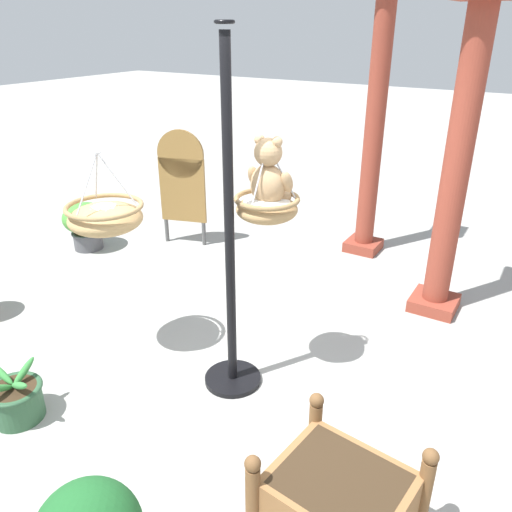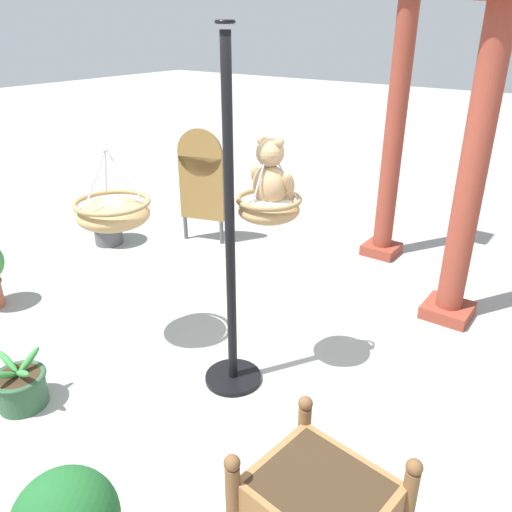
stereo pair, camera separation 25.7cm
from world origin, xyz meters
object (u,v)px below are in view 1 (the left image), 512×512
Objects in this scene: display_pole_central at (231,289)px; wooden_planter_box at (338,503)px; hanging_basket_with_teddy at (267,207)px; potted_plant_fern_front at (86,223)px; greenhouse_pillar_right at (455,174)px; greenhouse_pillar_far_back at (374,130)px; display_sign_board at (182,178)px; teddy_bear at (269,176)px; hanging_basket_left_high at (105,217)px; potted_plant_flowering_red at (16,399)px.

wooden_planter_box is (1.22, -0.80, -0.59)m from display_pole_central.
potted_plant_fern_front is at bearing 162.85° from hanging_basket_with_teddy.
greenhouse_pillar_right is 4.84× the size of potted_plant_fern_front.
display_sign_board is (-2.01, -0.97, -0.61)m from greenhouse_pillar_far_back.
hanging_basket_left_high is at bearing -159.63° from teddy_bear.
teddy_bear is 0.16× the size of greenhouse_pillar_far_back.
display_pole_central is at bearing -120.96° from hanging_basket_with_teddy.
display_pole_central is at bearing 46.43° from potted_plant_flowering_red.
display_pole_central is 0.85m from teddy_bear.
greenhouse_pillar_far_back is at bearing 93.99° from teddy_bear.
hanging_basket_with_teddy is 1.17× the size of potted_plant_flowering_red.
teddy_bear is 0.18× the size of greenhouse_pillar_right.
greenhouse_pillar_far_back reaches higher than display_sign_board.
greenhouse_pillar_right is at bearing 55.33° from potted_plant_flowering_red.
greenhouse_pillar_right is at bearing -0.22° from display_sign_board.
teddy_bear is 3.50m from potted_plant_fern_front.
greenhouse_pillar_far_back is (-1.10, 0.98, 0.10)m from greenhouse_pillar_right.
potted_plant_fern_front is at bearing -169.44° from greenhouse_pillar_right.
teddy_bear is at bearing -37.78° from display_sign_board.
teddy_bear is 1.31m from hanging_basket_left_high.
greenhouse_pillar_far_back is 2.31m from display_sign_board.
potted_plant_fern_front is at bearing 163.25° from teddy_bear.
hanging_basket_with_teddy is (0.15, 0.25, 0.58)m from display_pole_central.
greenhouse_pillar_right reaches higher than wooden_planter_box.
potted_plant_flowering_red is at bearing -51.11° from potted_plant_fern_front.
hanging_basket_with_teddy is at bearing 135.60° from wooden_planter_box.
hanging_basket_with_teddy reaches higher than wooden_planter_box.
teddy_bear is 2.68m from greenhouse_pillar_far_back.
hanging_basket_with_teddy reaches higher than display_sign_board.
hanging_basket_with_teddy is 1.09× the size of teddy_bear.
hanging_basket_with_teddy is 2.70m from greenhouse_pillar_far_back.
potted_plant_flowering_red is 0.32× the size of display_sign_board.
potted_plant_flowering_red is at bearing -131.60° from hanging_basket_with_teddy.
wooden_planter_box reaches higher than potted_plant_flowering_red.
display_pole_central is at bearing -118.46° from greenhouse_pillar_right.
potted_plant_flowering_red is at bearing -104.31° from greenhouse_pillar_far_back.
greenhouse_pillar_far_back is at bearing 138.22° from greenhouse_pillar_right.
display_sign_board is at bearing 139.66° from wooden_planter_box.
potted_plant_fern_front is (-4.03, -0.75, -1.03)m from greenhouse_pillar_right.
display_sign_board is at bearing 115.45° from hanging_basket_left_high.
hanging_basket_with_teddy reaches higher than potted_plant_fern_front.
greenhouse_pillar_far_back reaches higher than teddy_bear.
greenhouse_pillar_right is at bearing 61.59° from teddy_bear.
hanging_basket_with_teddy reaches higher than hanging_basket_left_high.
display_sign_board is (-2.20, 1.70, -0.76)m from teddy_bear.
greenhouse_pillar_far_back is (0.99, 3.11, 0.23)m from hanging_basket_left_high.
hanging_basket_left_high is at bearing 164.24° from wooden_planter_box.
greenhouse_pillar_far_back is 4.41m from potted_plant_flowering_red.
display_pole_central reaches higher than potted_plant_fern_front.
display_pole_central is at bearing -44.00° from display_sign_board.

